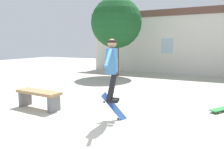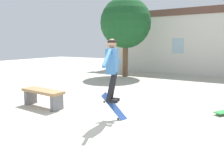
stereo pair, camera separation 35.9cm
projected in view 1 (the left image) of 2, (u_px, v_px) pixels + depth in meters
ground_plane at (94, 131)px, 4.62m from camera, size 40.00×40.00×0.00m
building_backdrop at (180, 40)px, 13.14m from camera, size 12.09×0.52×4.91m
tree_left at (116, 23)px, 12.08m from camera, size 2.81×2.81×4.40m
park_bench at (39, 96)px, 6.21m from camera, size 1.44×0.53×0.52m
skater at (112, 65)px, 5.10m from camera, size 0.44×1.34×1.49m
skateboard_flipping at (114, 108)px, 5.32m from camera, size 0.54×0.39×0.74m
skateboard_resting at (222, 109)px, 5.99m from camera, size 0.64×0.83×0.08m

